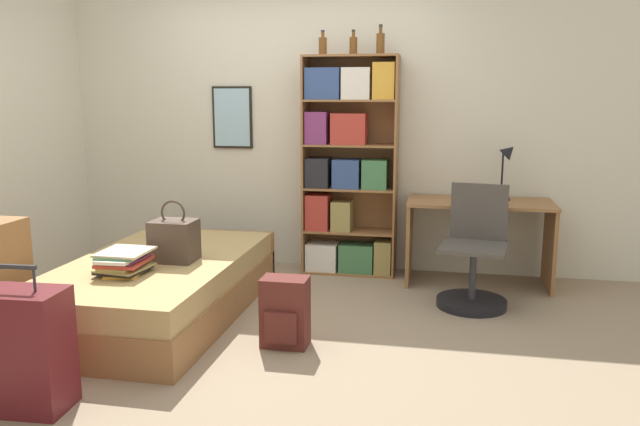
# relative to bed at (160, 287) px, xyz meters

# --- Properties ---
(ground_plane) EXTENTS (14.00, 14.00, 0.00)m
(ground_plane) POSITION_rel_bed_xyz_m (0.65, -0.02, -0.21)
(ground_plane) COLOR gray
(wall_back) EXTENTS (10.00, 0.09, 2.60)m
(wall_back) POSITION_rel_bed_xyz_m (0.65, 1.55, 1.09)
(wall_back) COLOR beige
(wall_back) RESTS_ON ground_plane
(bed) EXTENTS (1.14, 2.05, 0.42)m
(bed) POSITION_rel_bed_xyz_m (0.00, 0.00, 0.00)
(bed) COLOR olive
(bed) RESTS_ON ground_plane
(handbag) EXTENTS (0.30, 0.24, 0.43)m
(handbag) POSITION_rel_bed_xyz_m (0.14, -0.04, 0.36)
(handbag) COLOR #47382D
(handbag) RESTS_ON bed
(book_stack_on_bed) EXTENTS (0.33, 0.37, 0.15)m
(book_stack_on_bed) POSITION_rel_bed_xyz_m (-0.04, -0.41, 0.29)
(book_stack_on_bed) COLOR gold
(book_stack_on_bed) RESTS_ON bed
(suitcase) EXTENTS (0.56, 0.30, 0.75)m
(suitcase) POSITION_rel_bed_xyz_m (-0.10, -1.42, 0.10)
(suitcase) COLOR #5B191E
(suitcase) RESTS_ON ground_plane
(bookcase) EXTENTS (0.81, 0.31, 1.89)m
(bookcase) POSITION_rel_bed_xyz_m (1.13, 1.35, 0.72)
(bookcase) COLOR olive
(bookcase) RESTS_ON ground_plane
(bottle_green) EXTENTS (0.07, 0.07, 0.20)m
(bottle_green) POSITION_rel_bed_xyz_m (0.93, 1.31, 1.76)
(bottle_green) COLOR brown
(bottle_green) RESTS_ON bookcase
(bottle_brown) EXTENTS (0.07, 0.07, 0.20)m
(bottle_brown) POSITION_rel_bed_xyz_m (1.19, 1.34, 1.76)
(bottle_brown) COLOR brown
(bottle_brown) RESTS_ON bookcase
(bottle_clear) EXTENTS (0.07, 0.07, 0.24)m
(bottle_clear) POSITION_rel_bed_xyz_m (1.41, 1.34, 1.78)
(bottle_clear) COLOR brown
(bottle_clear) RESTS_ON bookcase
(desk) EXTENTS (1.17, 0.58, 0.70)m
(desk) POSITION_rel_bed_xyz_m (2.27, 1.22, 0.29)
(desk) COLOR olive
(desk) RESTS_ON ground_plane
(desk_lamp) EXTENTS (0.20, 0.15, 0.49)m
(desk_lamp) POSITION_rel_bed_xyz_m (2.47, 1.31, 0.82)
(desk_lamp) COLOR black
(desk_lamp) RESTS_ON desk
(desk_chair) EXTENTS (0.54, 0.54, 0.90)m
(desk_chair) POSITION_rel_bed_xyz_m (2.21, 0.65, 0.08)
(desk_chair) COLOR black
(desk_chair) RESTS_ON ground_plane
(backpack) EXTENTS (0.29, 0.22, 0.44)m
(backpack) POSITION_rel_bed_xyz_m (1.02, -0.38, 0.01)
(backpack) COLOR #56231E
(backpack) RESTS_ON ground_plane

